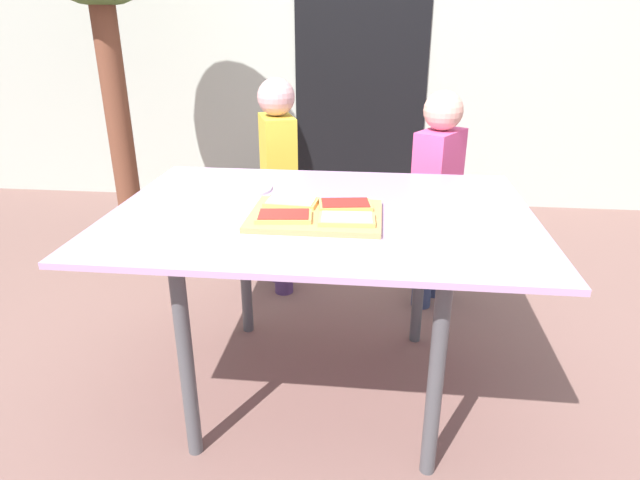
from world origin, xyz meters
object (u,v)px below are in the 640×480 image
(pizza_slice_far_left, at_px, (291,202))
(child_left, at_px, (278,174))
(pizza_slice_far_right, at_px, (345,204))
(dining_table, at_px, (322,232))
(plate_white_left, at_px, (242,188))
(pizza_slice_near_left, at_px, (284,216))
(child_right, at_px, (437,189))
(pizza_slice_near_right, at_px, (347,219))
(cutting_board, at_px, (316,215))

(pizza_slice_far_left, relative_size, child_left, 0.17)
(pizza_slice_far_right, xyz_separation_m, child_left, (-0.37, 0.80, -0.13))
(dining_table, distance_m, plate_white_left, 0.37)
(plate_white_left, bearing_deg, child_left, 87.99)
(pizza_slice_far_right, height_order, child_left, child_left)
(pizza_slice_near_left, bearing_deg, plate_white_left, 122.79)
(dining_table, xyz_separation_m, child_right, (0.44, 0.72, -0.06))
(pizza_slice_far_left, height_order, pizza_slice_near_right, same)
(pizza_slice_near_right, bearing_deg, pizza_slice_far_left, 143.06)
(pizza_slice_far_left, bearing_deg, cutting_board, -41.32)
(cutting_board, bearing_deg, plate_white_left, 138.27)
(pizza_slice_near_right, xyz_separation_m, child_left, (-0.38, 0.93, -0.13))
(pizza_slice_far_left, height_order, plate_white_left, pizza_slice_far_left)
(child_left, bearing_deg, pizza_slice_far_right, -65.47)
(dining_table, relative_size, pizza_slice_near_right, 7.87)
(cutting_board, xyz_separation_m, child_right, (0.45, 0.80, -0.14))
(pizza_slice_near_right, distance_m, plate_white_left, 0.52)
(pizza_slice_far_left, relative_size, pizza_slice_near_right, 1.02)
(child_left, xyz_separation_m, child_right, (0.73, -0.07, -0.03))
(plate_white_left, bearing_deg, pizza_slice_near_right, -39.66)
(pizza_slice_near_right, distance_m, pizza_slice_near_left, 0.19)
(pizza_slice_far_left, height_order, pizza_slice_near_left, same)
(cutting_board, height_order, plate_white_left, cutting_board)
(cutting_board, xyz_separation_m, pizza_slice_far_left, (-0.09, 0.08, 0.02))
(cutting_board, relative_size, pizza_slice_far_left, 2.33)
(dining_table, relative_size, child_right, 1.36)
(pizza_slice_near_left, distance_m, child_left, 0.96)
(dining_table, bearing_deg, pizza_slice_near_left, -126.10)
(pizza_slice_far_right, height_order, child_right, child_right)
(pizza_slice_near_right, bearing_deg, cutting_board, 147.37)
(cutting_board, height_order, pizza_slice_far_right, pizza_slice_far_right)
(pizza_slice_far_left, relative_size, child_right, 0.18)
(pizza_slice_far_left, bearing_deg, dining_table, -0.91)
(pizza_slice_near_left, bearing_deg, pizza_slice_far_left, 89.50)
(pizza_slice_near_left, distance_m, child_right, 1.03)
(pizza_slice_far_right, bearing_deg, child_right, 63.61)
(pizza_slice_near_left, bearing_deg, cutting_board, 34.16)
(plate_white_left, relative_size, child_left, 0.21)
(dining_table, xyz_separation_m, pizza_slice_far_right, (0.08, -0.01, 0.10))
(plate_white_left, height_order, child_right, child_right)
(dining_table, bearing_deg, pizza_slice_far_right, -5.72)
(cutting_board, xyz_separation_m, child_left, (-0.28, 0.87, -0.11))
(pizza_slice_near_left, relative_size, pizza_slice_far_right, 0.98)
(cutting_board, distance_m, pizza_slice_far_left, 0.12)
(pizza_slice_far_right, relative_size, child_right, 0.18)
(pizza_slice_far_right, bearing_deg, pizza_slice_far_left, 176.97)
(dining_table, height_order, cutting_board, cutting_board)
(pizza_slice_far_left, xyz_separation_m, pizza_slice_far_right, (0.17, -0.01, 0.00))
(child_left, bearing_deg, pizza_slice_near_right, -67.90)
(pizza_slice_far_left, xyz_separation_m, pizza_slice_near_left, (-0.00, -0.14, 0.00))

